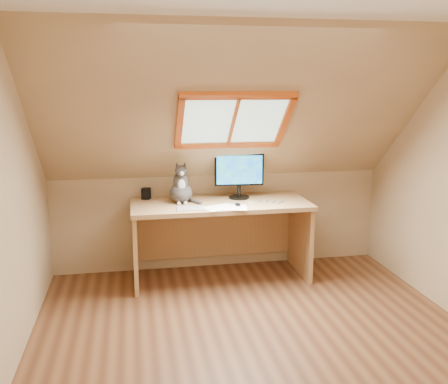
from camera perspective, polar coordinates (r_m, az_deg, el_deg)
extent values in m
plane|color=brown|center=(3.98, 4.10, -16.99)|extent=(3.50, 3.50, 0.00)
cube|color=tan|center=(1.99, 17.63, -10.35)|extent=(3.50, 0.02, 2.40)
cube|color=tan|center=(3.54, -24.13, -0.97)|extent=(0.02, 3.50, 2.40)
cube|color=tan|center=(5.39, -0.52, -3.30)|extent=(3.50, 0.02, 1.00)
cube|color=tan|center=(4.43, 1.22, 9.09)|extent=(3.50, 1.56, 1.41)
cube|color=#B2E0CC|center=(4.51, 1.02, 8.26)|extent=(0.90, 0.53, 0.48)
cube|color=#C24912|center=(4.51, 1.02, 8.26)|extent=(1.02, 0.64, 0.59)
cube|color=tan|center=(4.95, -0.45, -1.36)|extent=(1.75, 0.77, 0.04)
cube|color=tan|center=(4.99, -10.11, -6.23)|extent=(0.04, 0.69, 0.76)
cube|color=tan|center=(5.27, 8.70, -5.18)|extent=(0.04, 0.69, 0.76)
cube|color=tan|center=(5.39, -1.10, -4.62)|extent=(1.65, 0.03, 0.53)
cylinder|color=black|center=(5.10, 1.72, -0.60)|extent=(0.21, 0.21, 0.02)
cylinder|color=black|center=(5.09, 1.72, 0.14)|extent=(0.03, 0.03, 0.12)
cube|color=black|center=(5.04, 1.74, 2.59)|extent=(0.50, 0.07, 0.33)
cube|color=#0118DE|center=(5.02, 1.79, 2.54)|extent=(0.46, 0.04, 0.29)
ellipsoid|color=#4C4743|center=(4.92, -4.94, -0.08)|extent=(0.22, 0.27, 0.19)
ellipsoid|color=#4C4743|center=(4.88, -4.95, 1.17)|extent=(0.15, 0.15, 0.21)
ellipsoid|color=silver|center=(4.82, -4.87, 0.77)|extent=(0.07, 0.04, 0.12)
ellipsoid|color=#4C4743|center=(4.82, -4.92, 2.44)|extent=(0.12, 0.10, 0.11)
sphere|color=silver|center=(4.77, -4.85, 2.12)|extent=(0.04, 0.04, 0.04)
cone|color=#4C4743|center=(4.82, -5.38, 3.09)|extent=(0.06, 0.05, 0.07)
cone|color=#4C4743|center=(4.83, -4.52, 3.12)|extent=(0.06, 0.05, 0.07)
cube|color=black|center=(5.11, -8.90, -0.18)|extent=(0.10, 0.10, 0.11)
cube|color=#B2B2B7|center=(4.67, -3.87, -1.88)|extent=(0.26, 0.20, 0.01)
ellipsoid|color=black|center=(4.77, 1.57, -1.44)|extent=(0.06, 0.09, 0.03)
cube|color=white|center=(4.70, -0.09, -1.84)|extent=(0.33, 0.27, 0.00)
cube|color=white|center=(4.70, -0.09, -1.82)|extent=(0.32, 0.24, 0.00)
cube|color=white|center=(4.70, -0.09, -1.80)|extent=(0.35, 0.30, 0.00)
cube|color=white|center=(4.69, -0.09, -1.78)|extent=(0.34, 0.28, 0.00)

